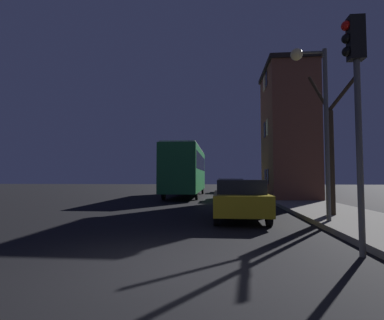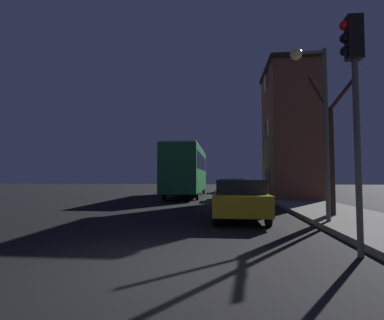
{
  "view_description": "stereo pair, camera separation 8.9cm",
  "coord_description": "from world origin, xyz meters",
  "px_view_note": "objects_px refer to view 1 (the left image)",
  "views": [
    {
      "loc": [
        0.93,
        -5.02,
        1.55
      ],
      "look_at": [
        -0.28,
        8.02,
        2.3
      ],
      "focal_mm": 28.0,
      "sensor_mm": 36.0,
      "label": 1
    },
    {
      "loc": [
        1.02,
        -5.01,
        1.55
      ],
      "look_at": [
        -0.28,
        8.02,
        2.3
      ],
      "focal_mm": 28.0,
      "sensor_mm": 36.0,
      "label": 2
    }
  ],
  "objects_px": {
    "bus": "(186,168)",
    "car_mid_lane": "(231,189)",
    "bare_tree": "(331,150)",
    "car_near_lane": "(240,199)",
    "traffic_light": "(356,84)",
    "car_far_lane": "(227,185)",
    "streetlamp": "(315,102)"
  },
  "relations": [
    {
      "from": "bus",
      "to": "car_mid_lane",
      "type": "height_order",
      "value": "bus"
    },
    {
      "from": "bare_tree",
      "to": "car_near_lane",
      "type": "height_order",
      "value": "bare_tree"
    },
    {
      "from": "car_mid_lane",
      "to": "traffic_light",
      "type": "bearing_deg",
      "value": -82.19
    },
    {
      "from": "traffic_light",
      "to": "car_mid_lane",
      "type": "xyz_separation_m",
      "value": [
        -1.99,
        14.48,
        -2.66
      ]
    },
    {
      "from": "bare_tree",
      "to": "car_mid_lane",
      "type": "distance_m",
      "value": 9.89
    },
    {
      "from": "car_near_lane",
      "to": "car_mid_lane",
      "type": "distance_m",
      "value": 9.71
    },
    {
      "from": "bus",
      "to": "car_far_lane",
      "type": "bearing_deg",
      "value": 61.65
    },
    {
      "from": "streetlamp",
      "to": "car_near_lane",
      "type": "height_order",
      "value": "streetlamp"
    },
    {
      "from": "car_near_lane",
      "to": "bus",
      "type": "bearing_deg",
      "value": 104.72
    },
    {
      "from": "traffic_light",
      "to": "streetlamp",
      "type": "bearing_deg",
      "value": 84.11
    },
    {
      "from": "car_far_lane",
      "to": "bus",
      "type": "bearing_deg",
      "value": -118.35
    },
    {
      "from": "bare_tree",
      "to": "car_mid_lane",
      "type": "xyz_separation_m",
      "value": [
        -3.4,
        9.12,
        -1.78
      ]
    },
    {
      "from": "bare_tree",
      "to": "car_mid_lane",
      "type": "bearing_deg",
      "value": 110.43
    },
    {
      "from": "traffic_light",
      "to": "car_far_lane",
      "type": "height_order",
      "value": "traffic_light"
    },
    {
      "from": "bare_tree",
      "to": "car_far_lane",
      "type": "distance_m",
      "value": 19.16
    },
    {
      "from": "bare_tree",
      "to": "car_near_lane",
      "type": "distance_m",
      "value": 3.91
    },
    {
      "from": "traffic_light",
      "to": "bus",
      "type": "height_order",
      "value": "traffic_light"
    },
    {
      "from": "bare_tree",
      "to": "bus",
      "type": "bearing_deg",
      "value": 118.83
    },
    {
      "from": "traffic_light",
      "to": "car_far_lane",
      "type": "relative_size",
      "value": 1.07
    },
    {
      "from": "traffic_light",
      "to": "car_mid_lane",
      "type": "height_order",
      "value": "traffic_light"
    },
    {
      "from": "car_near_lane",
      "to": "car_far_lane",
      "type": "relative_size",
      "value": 0.87
    },
    {
      "from": "streetlamp",
      "to": "car_mid_lane",
      "type": "bearing_deg",
      "value": 102.5
    },
    {
      "from": "traffic_light",
      "to": "bare_tree",
      "type": "height_order",
      "value": "bare_tree"
    },
    {
      "from": "streetlamp",
      "to": "car_near_lane",
      "type": "bearing_deg",
      "value": 157.42
    },
    {
      "from": "car_mid_lane",
      "to": "bare_tree",
      "type": "bearing_deg",
      "value": -69.57
    },
    {
      "from": "bare_tree",
      "to": "car_mid_lane",
      "type": "height_order",
      "value": "bare_tree"
    },
    {
      "from": "bus",
      "to": "bare_tree",
      "type": "bearing_deg",
      "value": -61.17
    },
    {
      "from": "car_near_lane",
      "to": "traffic_light",
      "type": "bearing_deg",
      "value": -67.04
    },
    {
      "from": "bare_tree",
      "to": "car_far_lane",
      "type": "bearing_deg",
      "value": 100.47
    },
    {
      "from": "streetlamp",
      "to": "car_far_lane",
      "type": "xyz_separation_m",
      "value": [
        -2.45,
        20.35,
        -3.26
      ]
    },
    {
      "from": "bare_tree",
      "to": "car_far_lane",
      "type": "xyz_separation_m",
      "value": [
        -3.47,
        18.75,
        -1.82
      ]
    },
    {
      "from": "bus",
      "to": "car_far_lane",
      "type": "distance_m",
      "value": 7.32
    }
  ]
}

